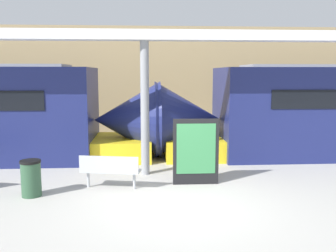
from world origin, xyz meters
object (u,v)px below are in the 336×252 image
trash_bin (31,178)px  poster_board (196,151)px  support_column_near (145,109)px  bench_near (110,169)px

trash_bin → poster_board: size_ratio=0.50×
trash_bin → poster_board: 4.12m
poster_board → support_column_near: (-1.32, 1.10, 1.02)m
trash_bin → bench_near: bearing=13.6°
bench_near → poster_board: size_ratio=0.90×
trash_bin → support_column_near: (2.72, 1.80, 1.47)m
trash_bin → support_column_near: 3.58m
trash_bin → poster_board: bearing=9.9°
support_column_near → poster_board: bearing=-39.9°
poster_board → support_column_near: support_column_near is taller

